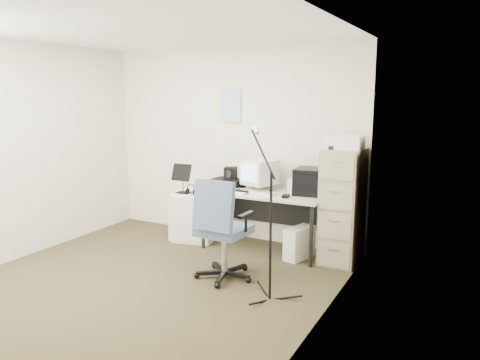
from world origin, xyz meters
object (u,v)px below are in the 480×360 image
at_px(office_chair, 224,228).
at_px(filing_cabinet, 343,206).
at_px(side_cart, 195,216).
at_px(desk, 265,221).

bearing_deg(office_chair, filing_cabinet, 50.50).
relative_size(office_chair, side_cart, 1.68).
height_order(filing_cabinet, side_cart, filing_cabinet).
xyz_separation_m(filing_cabinet, side_cart, (-1.92, -0.10, -0.33)).
bearing_deg(desk, side_cart, -175.91).
bearing_deg(office_chair, side_cart, 138.62).
xyz_separation_m(office_chair, side_cart, (-0.97, 0.94, -0.22)).
xyz_separation_m(filing_cabinet, office_chair, (-0.95, -1.04, -0.11)).
bearing_deg(desk, office_chair, -90.00).
distance_m(desk, side_cart, 0.97).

